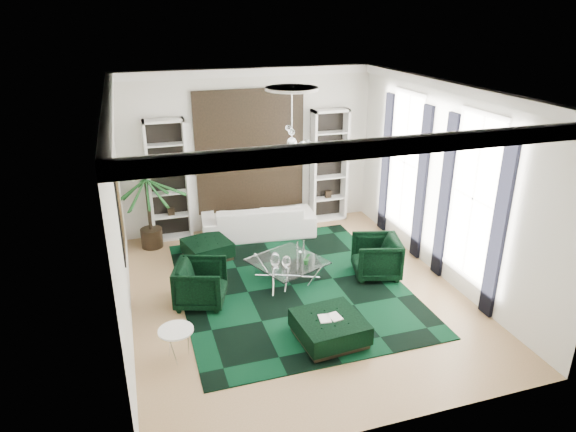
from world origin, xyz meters
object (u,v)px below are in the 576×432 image
object	(u,v)px
sofa	(258,220)
coffee_table	(287,270)
ottoman_front	(329,329)
armchair_left	(201,284)
armchair_right	(376,257)
ottoman_side	(207,249)
palm	(147,192)
side_table	(177,345)

from	to	relation	value
sofa	coffee_table	world-z (taller)	sofa
sofa	ottoman_front	bearing A→B (deg)	96.70
armchair_left	armchair_right	bearing A→B (deg)	-71.31
armchair_right	coffee_table	distance (m)	1.80
sofa	armchair_left	distance (m)	3.18
coffee_table	armchair_right	bearing A→B (deg)	-11.31
ottoman_side	coffee_table	bearing A→B (deg)	-47.05
armchair_left	coffee_table	size ratio (longest dim) A/B	0.71
armchair_left	palm	size ratio (longest dim) A/B	0.34
sofa	ottoman_front	distance (m)	4.40
armchair_left	ottoman_side	distance (m)	1.86
ottoman_front	armchair_right	bearing A→B (deg)	45.83
sofa	ottoman_side	bearing A→B (deg)	38.24
side_table	palm	distance (m)	4.38
armchair_left	coffee_table	bearing A→B (deg)	-60.00
armchair_right	ottoman_front	xyz separation A→B (m)	(-1.70, -1.75, -0.20)
armchair_right	coffee_table	world-z (taller)	armchair_right
armchair_left	palm	world-z (taller)	palm
armchair_left	sofa	bearing A→B (deg)	-14.75
armchair_left	ottoman_front	bearing A→B (deg)	-115.50
armchair_right	coffee_table	size ratio (longest dim) A/B	0.73
armchair_left	ottoman_front	distance (m)	2.52
sofa	ottoman_side	world-z (taller)	sofa
armchair_left	ottoman_front	xyz separation A→B (m)	(1.80, -1.75, -0.20)
coffee_table	armchair_left	bearing A→B (deg)	-168.69
sofa	armchair_right	bearing A→B (deg)	129.49
coffee_table	side_table	bearing A→B (deg)	-141.79
ottoman_front	armchair_left	bearing A→B (deg)	135.81
ottoman_front	sofa	bearing A→B (deg)	90.65
coffee_table	side_table	size ratio (longest dim) A/B	2.31
armchair_left	ottoman_side	xyz separation A→B (m)	(0.40, 1.80, -0.20)
coffee_table	ottoman_front	world-z (taller)	coffee_table
sofa	coffee_table	size ratio (longest dim) A/B	2.12
palm	coffee_table	bearing A→B (deg)	-44.41
ottoman_front	side_table	bearing A→B (deg)	174.05
sofa	palm	bearing A→B (deg)	3.71
armchair_left	ottoman_front	world-z (taller)	armchair_left
ottoman_side	side_table	xyz separation A→B (m)	(-1.00, -3.30, 0.06)
armchair_right	ottoman_side	xyz separation A→B (m)	(-3.10, 1.80, -0.21)
armchair_right	ottoman_side	world-z (taller)	armchair_right
armchair_right	armchair_left	bearing A→B (deg)	-74.91
sofa	armchair_right	size ratio (longest dim) A/B	2.90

